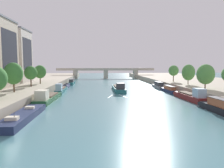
# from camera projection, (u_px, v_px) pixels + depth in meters

# --- Properties ---
(ground_plane) EXTENTS (400.00, 400.00, 0.00)m
(ground_plane) POSITION_uv_depth(u_px,v_px,m) (145.00, 142.00, 23.97)
(ground_plane) COLOR teal
(quay_left) EXTENTS (36.00, 170.00, 2.41)m
(quay_left) POSITION_uv_depth(u_px,v_px,m) (9.00, 86.00, 75.90)
(quay_left) COLOR #A89E89
(quay_left) RESTS_ON ground
(quay_right) EXTENTS (36.00, 170.00, 2.41)m
(quay_right) POSITION_uv_depth(u_px,v_px,m) (208.00, 85.00, 81.09)
(quay_right) COLOR #A89E89
(quay_right) RESTS_ON ground
(barge_midriver) EXTENTS (3.43, 17.81, 3.12)m
(barge_midriver) POSITION_uv_depth(u_px,v_px,m) (119.00, 88.00, 70.84)
(barge_midriver) COLOR #23666B
(barge_midriver) RESTS_ON ground
(wake_behind_barge) EXTENTS (5.60, 5.88, 0.03)m
(wake_behind_barge) POSITION_uv_depth(u_px,v_px,m) (117.00, 96.00, 58.76)
(wake_behind_barge) COLOR silver
(wake_behind_barge) RESTS_ON ground
(moored_boat_left_lone) EXTENTS (3.27, 16.20, 2.24)m
(moored_boat_left_lone) POSITION_uv_depth(u_px,v_px,m) (24.00, 116.00, 33.81)
(moored_boat_left_lone) COLOR #1E284C
(moored_boat_left_lone) RESTS_ON ground
(moored_boat_left_far) EXTENTS (3.72, 16.42, 3.27)m
(moored_boat_left_far) POSITION_uv_depth(u_px,v_px,m) (47.00, 97.00, 50.76)
(moored_boat_left_far) COLOR #235633
(moored_boat_left_far) RESTS_ON ground
(moored_boat_left_near) EXTENTS (2.53, 13.55, 3.15)m
(moored_boat_left_near) POSITION_uv_depth(u_px,v_px,m) (61.00, 90.00, 66.79)
(moored_boat_left_near) COLOR #23666B
(moored_boat_left_near) RESTS_ON ground
(moored_boat_left_downstream) EXTENTS (2.11, 11.25, 2.31)m
(moored_boat_left_downstream) POSITION_uv_depth(u_px,v_px,m) (66.00, 86.00, 80.86)
(moored_boat_left_downstream) COLOR #1E284C
(moored_boat_left_downstream) RESTS_ON ground
(moored_boat_left_end) EXTENTS (2.21, 12.43, 2.54)m
(moored_boat_left_end) POSITION_uv_depth(u_px,v_px,m) (72.00, 82.00, 94.53)
(moored_boat_left_end) COLOR #23666B
(moored_boat_left_end) RESTS_ON ground
(moored_boat_right_upstream) EXTENTS (2.21, 12.54, 2.76)m
(moored_boat_right_upstream) POSITION_uv_depth(u_px,v_px,m) (221.00, 107.00, 37.97)
(moored_boat_right_upstream) COLOR black
(moored_boat_right_upstream) RESTS_ON ground
(moored_boat_right_midway) EXTENTS (3.17, 14.53, 3.45)m
(moored_boat_right_midway) POSITION_uv_depth(u_px,v_px,m) (191.00, 96.00, 52.26)
(moored_boat_right_midway) COLOR maroon
(moored_boat_right_midway) RESTS_ON ground
(moored_boat_right_gap_after) EXTENTS (1.95, 11.56, 2.16)m
(moored_boat_right_gap_after) POSITION_uv_depth(u_px,v_px,m) (169.00, 90.00, 67.26)
(moored_boat_right_gap_after) COLOR #1E284C
(moored_boat_right_gap_after) RESTS_ON ground
(moored_boat_right_second) EXTENTS (2.70, 11.61, 2.45)m
(moored_boat_right_second) POSITION_uv_depth(u_px,v_px,m) (158.00, 85.00, 79.68)
(moored_boat_right_second) COLOR gray
(moored_boat_right_second) RESTS_ON ground
(tree_left_distant) EXTENTS (4.31, 4.31, 7.02)m
(tree_left_distant) POSITION_uv_depth(u_px,v_px,m) (13.00, 74.00, 48.99)
(tree_left_distant) COLOR brown
(tree_left_distant) RESTS_ON quay_left
(tree_left_second) EXTENTS (3.72, 3.72, 6.10)m
(tree_left_second) POSITION_uv_depth(u_px,v_px,m) (31.00, 73.00, 61.46)
(tree_left_second) COLOR brown
(tree_left_second) RESTS_ON quay_left
(tree_left_end_of_row) EXTENTS (4.10, 4.10, 6.33)m
(tree_left_end_of_row) POSITION_uv_depth(u_px,v_px,m) (40.00, 72.00, 71.54)
(tree_left_end_of_row) COLOR brown
(tree_left_end_of_row) RESTS_ON quay_left
(tree_right_far) EXTENTS (4.70, 4.70, 6.66)m
(tree_right_far) POSITION_uv_depth(u_px,v_px,m) (206.00, 74.00, 56.15)
(tree_right_far) COLOR brown
(tree_right_far) RESTS_ON quay_right
(tree_right_by_lamp) EXTENTS (4.18, 4.18, 6.61)m
(tree_right_by_lamp) POSITION_uv_depth(u_px,v_px,m) (188.00, 72.00, 68.06)
(tree_right_by_lamp) COLOR brown
(tree_right_by_lamp) RESTS_ON quay_right
(tree_right_second) EXTENTS (3.81, 3.81, 6.29)m
(tree_right_second) POSITION_uv_depth(u_px,v_px,m) (174.00, 71.00, 79.90)
(tree_right_second) COLOR brown
(tree_right_second) RESTS_ON quay_right
(building_left_far_end) EXTENTS (13.16, 12.40, 19.46)m
(building_left_far_end) POSITION_uv_depth(u_px,v_px,m) (10.00, 56.00, 76.60)
(building_left_far_end) COLOR #BCB2A8
(building_left_far_end) RESTS_ON quay_left
(bridge_far) EXTENTS (63.23, 4.40, 6.69)m
(bridge_far) POSITION_uv_depth(u_px,v_px,m) (106.00, 72.00, 135.76)
(bridge_far) COLOR #ADA899
(bridge_far) RESTS_ON ground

